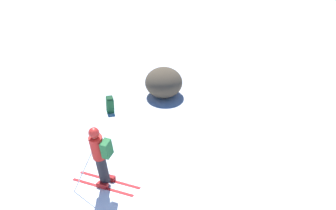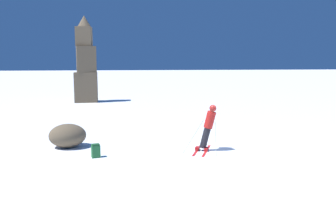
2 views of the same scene
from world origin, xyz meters
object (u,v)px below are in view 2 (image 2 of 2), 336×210
rock_pillar (86,66)px  spare_backpack (96,151)px  exposed_boulder_0 (68,136)px  skier (209,125)px

rock_pillar → spare_backpack: bearing=-85.5°
exposed_boulder_0 → skier: bearing=-16.2°
spare_backpack → exposed_boulder_0: 2.09m
skier → spare_backpack: size_ratio=3.72×
exposed_boulder_0 → rock_pillar: bearing=90.8°
rock_pillar → spare_backpack: size_ratio=14.94×
rock_pillar → skier: bearing=-72.1°
rock_pillar → spare_backpack: (1.41, -17.76, -2.88)m
skier → exposed_boulder_0: skier is taller
spare_backpack → exposed_boulder_0: exposed_boulder_0 is taller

